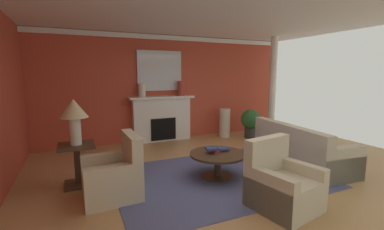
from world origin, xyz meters
The scene contains 21 objects.
ground_plane centered at (0.00, 0.00, 0.00)m, with size 9.06×9.06×0.00m, color tan.
wall_fireplace centered at (0.00, 3.29, 1.45)m, with size 7.57×0.12×2.90m, color #B7422D.
ceiling_panel centered at (0.00, 0.30, 2.93)m, with size 7.57×7.07×0.06m, color white.
crown_moulding centered at (0.00, 3.21, 2.82)m, with size 7.57×0.08×0.12m, color white.
area_rug centered at (-0.17, 0.14, 0.01)m, with size 3.61×2.61×0.01m, color #4C517A.
fireplace centered at (-0.27, 3.08, 0.59)m, with size 1.80×0.35×1.24m.
mantel_mirror centered at (-0.27, 3.20, 1.93)m, with size 1.24×0.04×1.08m, color silver.
sofa centered at (1.69, 0.03, 0.30)m, with size 1.10×2.18×0.85m.
armchair_near_window centered at (-1.97, 0.12, 0.31)m, with size 0.82×0.82×0.95m.
armchair_facing_fireplace centered at (0.11, -1.17, 0.31)m, with size 0.94×0.94×0.95m.
coffee_table centered at (-0.17, 0.14, 0.34)m, with size 1.00×1.00×0.45m.
side_table centered at (-2.47, 0.79, 0.40)m, with size 0.56×0.56×0.70m.
table_lamp centered at (-2.47, 0.79, 1.22)m, with size 0.44×0.44×0.75m.
vase_mantel_right centered at (0.28, 3.03, 1.45)m, with size 0.19×0.19×0.41m, color #9E3328.
vase_mantel_left centered at (-0.82, 3.03, 1.42)m, with size 0.19×0.19×0.35m, color beige.
vase_tall_corner centered at (1.56, 2.78, 0.42)m, with size 0.31×0.31×0.83m, color beige.
book_red_cover centered at (-0.15, 0.24, 0.47)m, with size 0.24×0.17×0.03m, color maroon.
book_art_folio centered at (-0.02, 0.20, 0.50)m, with size 0.20×0.15×0.03m, color navy.
book_small_novel centered at (-0.28, 0.18, 0.53)m, with size 0.19×0.18×0.04m, color navy.
potted_plant centered at (2.16, 2.35, 0.49)m, with size 0.56×0.56×0.83m.
column_white centered at (2.89, 2.33, 1.45)m, with size 0.20×0.20×2.90m, color white.
Camera 1 is at (-2.44, -3.81, 1.85)m, focal length 24.67 mm.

